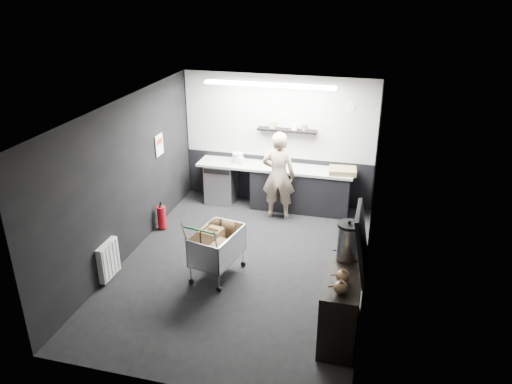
# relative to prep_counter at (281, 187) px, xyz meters

# --- Properties ---
(floor) EXTENTS (5.50, 5.50, 0.00)m
(floor) POSITION_rel_prep_counter_xyz_m (-0.14, -2.42, -0.46)
(floor) COLOR black
(floor) RESTS_ON ground
(ceiling) EXTENTS (5.50, 5.50, 0.00)m
(ceiling) POSITION_rel_prep_counter_xyz_m (-0.14, -2.42, 2.24)
(ceiling) COLOR white
(ceiling) RESTS_ON wall_back
(wall_back) EXTENTS (5.50, 0.00, 5.50)m
(wall_back) POSITION_rel_prep_counter_xyz_m (-0.14, 0.33, 0.89)
(wall_back) COLOR black
(wall_back) RESTS_ON floor
(wall_front) EXTENTS (5.50, 0.00, 5.50)m
(wall_front) POSITION_rel_prep_counter_xyz_m (-0.14, -5.17, 0.89)
(wall_front) COLOR black
(wall_front) RESTS_ON floor
(wall_left) EXTENTS (0.00, 5.50, 5.50)m
(wall_left) POSITION_rel_prep_counter_xyz_m (-2.14, -2.42, 0.89)
(wall_left) COLOR black
(wall_left) RESTS_ON floor
(wall_right) EXTENTS (0.00, 5.50, 5.50)m
(wall_right) POSITION_rel_prep_counter_xyz_m (1.86, -2.42, 0.89)
(wall_right) COLOR black
(wall_right) RESTS_ON floor
(kitchen_wall_panel) EXTENTS (3.95, 0.02, 1.70)m
(kitchen_wall_panel) POSITION_rel_prep_counter_xyz_m (-0.14, 0.31, 1.39)
(kitchen_wall_panel) COLOR #B3B3AF
(kitchen_wall_panel) RESTS_ON wall_back
(dado_panel) EXTENTS (3.95, 0.02, 1.00)m
(dado_panel) POSITION_rel_prep_counter_xyz_m (-0.14, 0.31, 0.04)
(dado_panel) COLOR black
(dado_panel) RESTS_ON wall_back
(floating_shelf) EXTENTS (1.20, 0.22, 0.04)m
(floating_shelf) POSITION_rel_prep_counter_xyz_m (0.06, 0.20, 1.16)
(floating_shelf) COLOR black
(floating_shelf) RESTS_ON wall_back
(wall_clock) EXTENTS (0.20, 0.03, 0.20)m
(wall_clock) POSITION_rel_prep_counter_xyz_m (1.26, 0.30, 1.69)
(wall_clock) COLOR silver
(wall_clock) RESTS_ON wall_back
(poster) EXTENTS (0.02, 0.30, 0.40)m
(poster) POSITION_rel_prep_counter_xyz_m (-2.12, -1.12, 1.09)
(poster) COLOR white
(poster) RESTS_ON wall_left
(poster_red_band) EXTENTS (0.02, 0.22, 0.10)m
(poster_red_band) POSITION_rel_prep_counter_xyz_m (-2.11, -1.12, 1.16)
(poster_red_band) COLOR red
(poster_red_band) RESTS_ON poster
(radiator) EXTENTS (0.10, 0.50, 0.60)m
(radiator) POSITION_rel_prep_counter_xyz_m (-2.08, -3.32, -0.11)
(radiator) COLOR silver
(radiator) RESTS_ON wall_left
(ceiling_strip) EXTENTS (2.40, 0.20, 0.04)m
(ceiling_strip) POSITION_rel_prep_counter_xyz_m (-0.14, -0.57, 2.21)
(ceiling_strip) COLOR white
(ceiling_strip) RESTS_ON ceiling
(prep_counter) EXTENTS (3.20, 0.61, 0.90)m
(prep_counter) POSITION_rel_prep_counter_xyz_m (0.00, 0.00, 0.00)
(prep_counter) COLOR black
(prep_counter) RESTS_ON floor
(person) EXTENTS (0.68, 0.47, 1.78)m
(person) POSITION_rel_prep_counter_xyz_m (0.04, -0.45, 0.43)
(person) COLOR beige
(person) RESTS_ON floor
(shopping_cart) EXTENTS (0.76, 1.08, 1.08)m
(shopping_cart) POSITION_rel_prep_counter_xyz_m (-0.45, -2.77, 0.06)
(shopping_cart) COLOR silver
(shopping_cart) RESTS_ON floor
(sideboard) EXTENTS (0.53, 1.24, 1.86)m
(sideboard) POSITION_rel_prep_counter_xyz_m (1.62, -3.69, 0.13)
(sideboard) COLOR black
(sideboard) RESTS_ON floor
(fire_extinguisher) EXTENTS (0.16, 0.16, 0.54)m
(fire_extinguisher) POSITION_rel_prep_counter_xyz_m (-1.99, -1.53, -0.19)
(fire_extinguisher) COLOR #AB0B16
(fire_extinguisher) RESTS_ON floor
(cardboard_box) EXTENTS (0.56, 0.45, 0.11)m
(cardboard_box) POSITION_rel_prep_counter_xyz_m (1.24, -0.05, 0.50)
(cardboard_box) COLOR olive
(cardboard_box) RESTS_ON prep_counter
(pink_tub) EXTENTS (0.22, 0.22, 0.22)m
(pink_tub) POSITION_rel_prep_counter_xyz_m (-0.91, 0.00, 0.55)
(pink_tub) COLOR beige
(pink_tub) RESTS_ON prep_counter
(white_container) EXTENTS (0.19, 0.17, 0.14)m
(white_container) POSITION_rel_prep_counter_xyz_m (-0.87, -0.05, 0.51)
(white_container) COLOR silver
(white_container) RESTS_ON prep_counter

